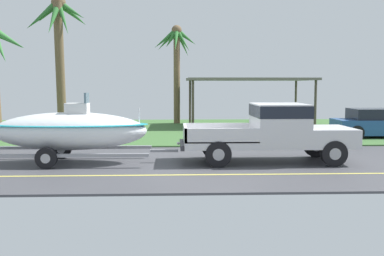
{
  "coord_description": "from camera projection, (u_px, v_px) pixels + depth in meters",
  "views": [
    {
      "loc": [
        -1.3,
        -14.78,
        2.53
      ],
      "look_at": [
        -0.67,
        0.36,
        1.11
      ],
      "focal_mm": 44.24,
      "sensor_mm": 36.0,
      "label": 1
    }
  ],
  "objects": [
    {
      "name": "parked_sedan_near",
      "position": [
        380.0,
        124.0,
        22.12
      ],
      "size": [
        4.38,
        1.83,
        1.38
      ],
      "color": "#234C89",
      "rests_on": "ground"
    },
    {
      "name": "palm_tree_near_right",
      "position": [
        59.0,
        34.0,
        22.52
      ],
      "size": [
        2.9,
        3.06,
        6.72
      ],
      "color": "brown",
      "rests_on": "ground"
    },
    {
      "name": "pickup_truck_towing",
      "position": [
        278.0,
        130.0,
        15.31
      ],
      "size": [
        5.66,
        2.15,
        1.89
      ],
      "color": "silver",
      "rests_on": "ground"
    },
    {
      "name": "ground",
      "position": [
        199.0,
        135.0,
        23.33
      ],
      "size": [
        36.0,
        22.0,
        0.11
      ],
      "color": "#424247"
    },
    {
      "name": "palm_tree_near_left",
      "position": [
        176.0,
        51.0,
        29.43
      ],
      "size": [
        2.84,
        3.65,
        6.16
      ],
      "color": "brown",
      "rests_on": "ground"
    },
    {
      "name": "boat_on_trailer",
      "position": [
        69.0,
        131.0,
        15.04
      ],
      "size": [
        6.19,
        2.19,
        2.25
      ],
      "color": "gray",
      "rests_on": "ground"
    },
    {
      "name": "carport_awning",
      "position": [
        249.0,
        80.0,
        27.7
      ],
      "size": [
        7.23,
        4.65,
        2.87
      ],
      "color": "#4C4238",
      "rests_on": "ground"
    }
  ]
}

